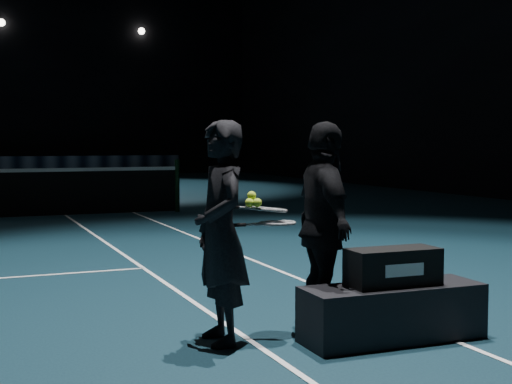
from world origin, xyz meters
TOP-DOWN VIEW (x-y plane):
  - wall_right at (15.00, 0.00)m, footprint 0.00×36.00m
  - net_post_right at (6.40, 0.00)m, footprint 0.10×0.10m
  - player_bench at (5.09, -10.04)m, footprint 1.38×0.48m
  - racket_bag at (5.09, -10.04)m, footprint 0.69×0.31m
  - bag_signature at (5.09, -10.19)m, footprint 0.32×0.01m
  - player_a at (3.90, -9.61)m, footprint 0.40×0.60m
  - player_b at (4.75, -9.61)m, footprint 0.54×1.00m
  - racket_lower at (4.35, -9.61)m, footprint 0.68×0.22m
  - racket_upper at (4.30, -9.57)m, footprint 0.69×0.27m
  - tennis_balls at (4.16, -9.61)m, footprint 0.12×0.10m

SIDE VIEW (x-z plane):
  - player_bench at x=5.09m, z-range 0.00..0.41m
  - racket_bag at x=5.09m, z-range 0.41..0.68m
  - bag_signature at x=5.09m, z-range 0.50..0.59m
  - net_post_right at x=6.40m, z-range 0.00..1.10m
  - player_a at x=3.90m, z-range 0.00..1.62m
  - player_b at x=4.75m, z-range 0.00..1.62m
  - racket_lower at x=4.35m, z-range 0.84..0.87m
  - racket_upper at x=4.30m, z-range 0.91..1.01m
  - tennis_balls at x=4.16m, z-range 0.97..1.09m
  - wall_right at x=15.00m, z-range -13.00..23.00m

